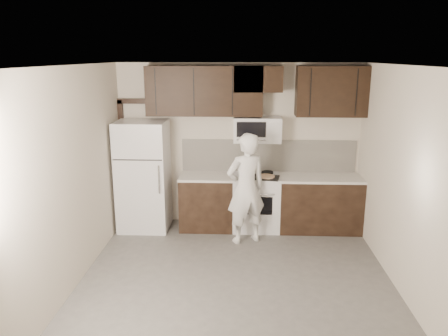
# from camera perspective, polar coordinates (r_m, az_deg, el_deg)

# --- Properties ---
(floor) EXTENTS (4.50, 4.50, 0.00)m
(floor) POSITION_cam_1_polar(r_m,az_deg,el_deg) (5.67, 1.50, -15.22)
(floor) COLOR #565350
(floor) RESTS_ON ground
(back_wall) EXTENTS (4.00, 0.00, 4.00)m
(back_wall) POSITION_cam_1_polar(r_m,az_deg,el_deg) (7.32, 1.93, 3.00)
(back_wall) COLOR beige
(back_wall) RESTS_ON ground
(ceiling) EXTENTS (4.50, 4.50, 0.00)m
(ceiling) POSITION_cam_1_polar(r_m,az_deg,el_deg) (4.92, 1.71, 13.22)
(ceiling) COLOR white
(ceiling) RESTS_ON back_wall
(counter_run) EXTENTS (2.95, 0.64, 0.91)m
(counter_run) POSITION_cam_1_polar(r_m,az_deg,el_deg) (7.27, 6.61, -4.47)
(counter_run) COLOR black
(counter_run) RESTS_ON floor
(stove) EXTENTS (0.76, 0.66, 0.94)m
(stove) POSITION_cam_1_polar(r_m,az_deg,el_deg) (7.26, 4.21, -4.42)
(stove) COLOR silver
(stove) RESTS_ON floor
(backsplash) EXTENTS (2.90, 0.02, 0.54)m
(backsplash) POSITION_cam_1_polar(r_m,az_deg,el_deg) (7.36, 5.81, 1.63)
(backsplash) COLOR silver
(backsplash) RESTS_ON counter_run
(upper_cabinets) EXTENTS (3.48, 0.35, 0.78)m
(upper_cabinets) POSITION_cam_1_polar(r_m,az_deg,el_deg) (7.02, 3.70, 10.17)
(upper_cabinets) COLOR black
(upper_cabinets) RESTS_ON back_wall
(microwave) EXTENTS (0.76, 0.42, 0.40)m
(microwave) POSITION_cam_1_polar(r_m,az_deg,el_deg) (7.08, 4.36, 5.04)
(microwave) COLOR silver
(microwave) RESTS_ON upper_cabinets
(refrigerator) EXTENTS (0.80, 0.76, 1.80)m
(refrigerator) POSITION_cam_1_polar(r_m,az_deg,el_deg) (7.26, -10.47, -0.99)
(refrigerator) COLOR silver
(refrigerator) RESTS_ON floor
(door_trim) EXTENTS (0.50, 0.08, 2.12)m
(door_trim) POSITION_cam_1_polar(r_m,az_deg,el_deg) (7.57, -12.78, 2.24)
(door_trim) COLOR black
(door_trim) RESTS_ON floor
(saucepan) EXTENTS (0.26, 0.17, 0.15)m
(saucepan) POSITION_cam_1_polar(r_m,az_deg,el_deg) (7.25, 2.85, -0.19)
(saucepan) COLOR silver
(saucepan) RESTS_ON stove
(baking_tray) EXTENTS (0.46, 0.38, 0.02)m
(baking_tray) POSITION_cam_1_polar(r_m,az_deg,el_deg) (6.98, 5.51, -1.25)
(baking_tray) COLOR black
(baking_tray) RESTS_ON counter_run
(pizza) EXTENTS (0.32, 0.32, 0.02)m
(pizza) POSITION_cam_1_polar(r_m,az_deg,el_deg) (6.98, 5.51, -1.08)
(pizza) COLOR tan
(pizza) RESTS_ON baking_tray
(person) EXTENTS (0.74, 0.63, 1.71)m
(person) POSITION_cam_1_polar(r_m,az_deg,el_deg) (6.61, 2.89, -2.72)
(person) COLOR white
(person) RESTS_ON floor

